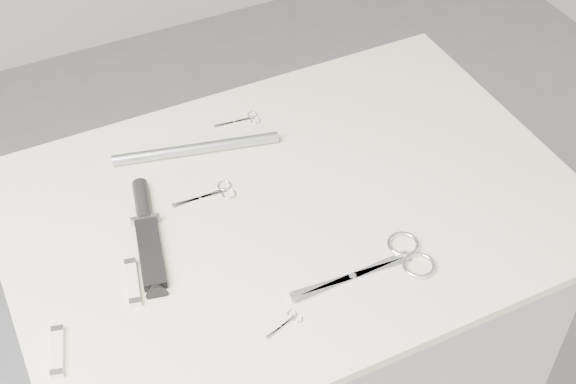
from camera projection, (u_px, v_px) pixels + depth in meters
name	position (u px, v px, depth m)	size (l,w,h in m)	color
plinth	(292.00, 354.00, 1.74)	(0.90, 0.60, 0.90)	#B0B0AD
display_board	(293.00, 207.00, 1.42)	(1.00, 0.70, 0.02)	beige
large_shears	(390.00, 262.00, 1.31)	(0.24, 0.11, 0.01)	silver
embroidery_scissors_a	(215.00, 193.00, 1.43)	(0.11, 0.05, 0.00)	silver
embroidery_scissors_b	(244.00, 120.00, 1.57)	(0.09, 0.04, 0.00)	silver
tiny_scissors	(287.00, 322.00, 1.23)	(0.07, 0.04, 0.00)	silver
sheathed_knife	(147.00, 228.00, 1.36)	(0.09, 0.25, 0.03)	black
pocket_knife_a	(57.00, 352.00, 1.19)	(0.04, 0.09, 0.01)	silver
pocket_knife_b	(133.00, 282.00, 1.28)	(0.04, 0.10, 0.01)	silver
metal_rail	(196.00, 149.00, 1.50)	(0.02, 0.02, 0.31)	#999CA1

